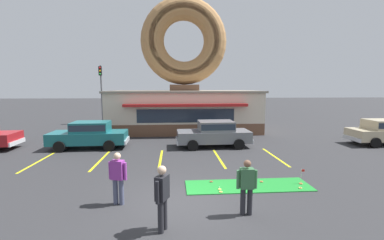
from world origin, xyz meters
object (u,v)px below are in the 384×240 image
Objects in this scene: trash_bin at (100,132)px; pedestrian_hooded_kid at (162,195)px; golf_ball at (219,187)px; traffic_light_pole at (101,87)px; putting_flag_pin at (302,173)px; car_teal at (90,134)px; pedestrian_leather_jacket_man at (118,176)px; car_grey at (214,133)px; pedestrian_blue_sweater_man at (247,185)px.

pedestrian_hooded_kid is at bearing -68.17° from trash_bin.
traffic_light_pole reaches higher than golf_ball.
golf_ball is at bearing 53.36° from pedestrian_hooded_kid.
car_teal reaches higher than putting_flag_pin.
golf_ball is 0.03× the size of pedestrian_leather_jacket_man.
pedestrian_blue_sweater_man is (-0.44, -8.50, 0.02)m from car_grey.
traffic_light_pole is (-8.80, 17.65, 3.66)m from golf_ball.
pedestrian_blue_sweater_man is at bearing -142.22° from putting_flag_pin.
car_teal is 11.47m from traffic_light_pole.
golf_ball is 6.66m from car_grey.
car_teal is 2.85× the size of pedestrian_blue_sweater_man.
pedestrian_leather_jacket_man reaches higher than pedestrian_blue_sweater_man.
trash_bin is 0.17× the size of traffic_light_pole.
pedestrian_hooded_kid reaches higher than putting_flag_pin.
pedestrian_blue_sweater_man is 3.91m from pedestrian_leather_jacket_man.
pedestrian_leather_jacket_man reaches higher than golf_ball.
putting_flag_pin is 6.69m from pedestrian_leather_jacket_man.
trash_bin is 8.88m from traffic_light_pole.
pedestrian_hooded_kid is (-2.80, -9.16, 0.08)m from car_grey.
pedestrian_blue_sweater_man is at bearing 15.78° from pedestrian_hooded_kid.
pedestrian_blue_sweater_man is 13.64m from trash_bin.
putting_flag_pin is at bearing 37.78° from pedestrian_blue_sweater_man.
pedestrian_blue_sweater_man reaches higher than car_grey.
pedestrian_blue_sweater_man is 1.66× the size of trash_bin.
car_grey is at bearing 82.54° from golf_ball.
pedestrian_leather_jacket_man is at bearing -169.66° from putting_flag_pin.
car_grey is 4.72× the size of trash_bin.
car_grey reaches higher than trash_bin.
trash_bin is at bearing 93.53° from car_teal.
pedestrian_leather_jacket_man is (3.28, -7.73, 0.04)m from car_teal.
traffic_light_pole is at bearing 108.72° from pedestrian_hooded_kid.
putting_flag_pin is 0.09× the size of traffic_light_pole.
pedestrian_leather_jacket_man is 0.29× the size of traffic_light_pole.
car_grey is at bearing -1.44° from car_teal.
car_grey is 2.85× the size of pedestrian_blue_sweater_man.
traffic_light_pole is at bearing 124.52° from putting_flag_pin.
pedestrian_hooded_kid is at bearing -71.28° from traffic_light_pole.
golf_ball is 9.51m from car_teal.
traffic_light_pole is (-9.66, 11.09, 2.84)m from car_grey.
golf_ball is 0.01× the size of traffic_light_pole.
car_teal is 4.72× the size of trash_bin.
car_grey is (0.86, 6.56, 0.82)m from golf_ball.
traffic_light_pole reaches higher than trash_bin.
trash_bin is at bearing 111.83° from pedestrian_hooded_kid.
golf_ball is 3.62m from pedestrian_leather_jacket_man.
putting_flag_pin is 0.12× the size of car_teal.
car_teal is (-7.52, 0.19, 0.00)m from car_grey.
pedestrian_leather_jacket_man is at bearing -67.00° from car_teal.
putting_flag_pin is at bearing 28.75° from pedestrian_hooded_kid.
putting_flag_pin is 13.74m from trash_bin.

